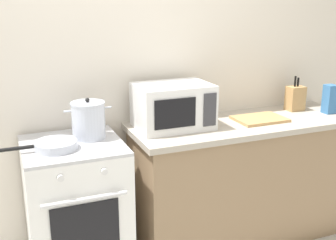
# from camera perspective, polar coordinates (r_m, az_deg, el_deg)

# --- Properties ---
(back_wall) EXTENTS (4.40, 0.10, 2.50)m
(back_wall) POSITION_cam_1_polar(r_m,az_deg,el_deg) (3.06, -2.28, 6.34)
(back_wall) COLOR silver
(back_wall) RESTS_ON ground_plane
(lower_cabinet_right) EXTENTS (1.64, 0.56, 0.88)m
(lower_cabinet_right) POSITION_cam_1_polar(r_m,az_deg,el_deg) (3.25, 10.13, -8.26)
(lower_cabinet_right) COLOR #8C7051
(lower_cabinet_right) RESTS_ON ground_plane
(countertop_right) EXTENTS (1.70, 0.60, 0.04)m
(countertop_right) POSITION_cam_1_polar(r_m,az_deg,el_deg) (3.09, 10.55, -0.48)
(countertop_right) COLOR #ADA393
(countertop_right) RESTS_ON lower_cabinet_right
(stove) EXTENTS (0.60, 0.64, 0.92)m
(stove) POSITION_cam_1_polar(r_m,az_deg,el_deg) (2.82, -12.22, -11.98)
(stove) COLOR white
(stove) RESTS_ON ground_plane
(stock_pot) EXTENTS (0.30, 0.21, 0.26)m
(stock_pot) POSITION_cam_1_polar(r_m,az_deg,el_deg) (2.69, -10.69, -0.00)
(stock_pot) COLOR silver
(stock_pot) RESTS_ON stove
(frying_pan) EXTENTS (0.45, 0.25, 0.05)m
(frying_pan) POSITION_cam_1_polar(r_m,az_deg,el_deg) (2.55, -15.04, -3.33)
(frying_pan) COLOR silver
(frying_pan) RESTS_ON stove
(microwave) EXTENTS (0.50, 0.37, 0.30)m
(microwave) POSITION_cam_1_polar(r_m,az_deg,el_deg) (2.85, 0.67, 1.90)
(microwave) COLOR white
(microwave) RESTS_ON countertop_right
(cutting_board) EXTENTS (0.36, 0.26, 0.02)m
(cutting_board) POSITION_cam_1_polar(r_m,az_deg,el_deg) (3.12, 12.26, 0.14)
(cutting_board) COLOR tan
(cutting_board) RESTS_ON countertop_right
(knife_block) EXTENTS (0.13, 0.10, 0.27)m
(knife_block) POSITION_cam_1_polar(r_m,az_deg,el_deg) (3.45, 16.80, 2.84)
(knife_block) COLOR tan
(knife_block) RESTS_ON countertop_right
(pasta_box) EXTENTS (0.08, 0.08, 0.22)m
(pasta_box) POSITION_cam_1_polar(r_m,az_deg,el_deg) (3.44, 20.96, 2.65)
(pasta_box) COLOR teal
(pasta_box) RESTS_ON countertop_right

